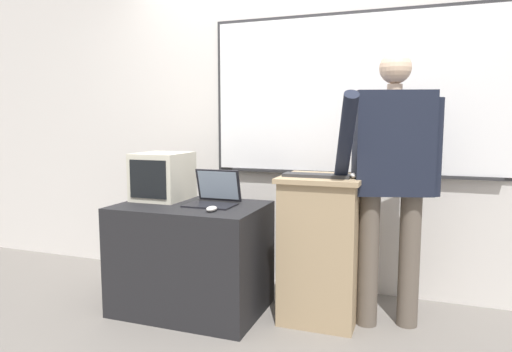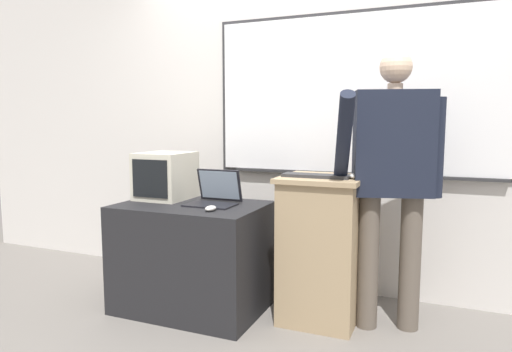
{
  "view_description": "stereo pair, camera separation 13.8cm",
  "coord_description": "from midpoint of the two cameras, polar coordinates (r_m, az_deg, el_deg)",
  "views": [
    {
      "loc": [
        1.03,
        -2.35,
        1.3
      ],
      "look_at": [
        0.01,
        0.45,
        0.94
      ],
      "focal_mm": 32.0,
      "sensor_mm": 36.0,
      "label": 1
    },
    {
      "loc": [
        1.16,
        -2.3,
        1.3
      ],
      "look_at": [
        0.01,
        0.45,
        0.94
      ],
      "focal_mm": 32.0,
      "sensor_mm": 36.0,
      "label": 2
    }
  ],
  "objects": [
    {
      "name": "side_desk",
      "position": [
        3.22,
        -9.29,
        -10.01
      ],
      "size": [
        0.98,
        0.67,
        0.74
      ],
      "color": "black",
      "rests_on": "ground_plane"
    },
    {
      "name": "ground_plane",
      "position": [
        2.88,
        -4.97,
        -19.99
      ],
      "size": [
        30.0,
        30.0,
        0.0
      ],
      "primitive_type": "plane",
      "color": "slate"
    },
    {
      "name": "laptop",
      "position": [
        3.12,
        -6.42,
        -2.19
      ],
      "size": [
        0.33,
        0.28,
        0.23
      ],
      "color": "black",
      "rests_on": "side_desk"
    },
    {
      "name": "wireless_keyboard",
      "position": [
        2.89,
        6.25,
        0.07
      ],
      "size": [
        0.42,
        0.13,
        0.02
      ],
      "color": "#2D2D30",
      "rests_on": "lectern_podium"
    },
    {
      "name": "lectern_podium",
      "position": [
        3.04,
        6.89,
        -8.87
      ],
      "size": [
        0.52,
        0.52,
        0.95
      ],
      "color": "tan",
      "rests_on": "ground_plane"
    },
    {
      "name": "computer_mouse_by_laptop",
      "position": [
        2.88,
        -6.94,
        -4.09
      ],
      "size": [
        0.06,
        0.1,
        0.03
      ],
      "color": "silver",
      "rests_on": "side_desk"
    },
    {
      "name": "person_presenter",
      "position": [
        2.91,
        15.32,
        0.75
      ],
      "size": [
        0.64,
        0.65,
        1.71
      ],
      "rotation": [
        0.0,
        0.0,
        0.29
      ],
      "color": "brown",
      "rests_on": "ground_plane"
    },
    {
      "name": "computer_mouse_by_keyboard",
      "position": [
        2.86,
        10.92,
        0.06
      ],
      "size": [
        0.06,
        0.1,
        0.03
      ],
      "color": "silver",
      "rests_on": "lectern_podium"
    },
    {
      "name": "crt_monitor",
      "position": [
        3.36,
        -12.73,
        -0.02
      ],
      "size": [
        0.34,
        0.39,
        0.34
      ],
      "color": "beige",
      "rests_on": "side_desk"
    },
    {
      "name": "back_wall",
      "position": [
        3.62,
        2.83,
        9.14
      ],
      "size": [
        6.4,
        0.17,
        2.88
      ],
      "color": "silver",
      "rests_on": "ground_plane"
    }
  ]
}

